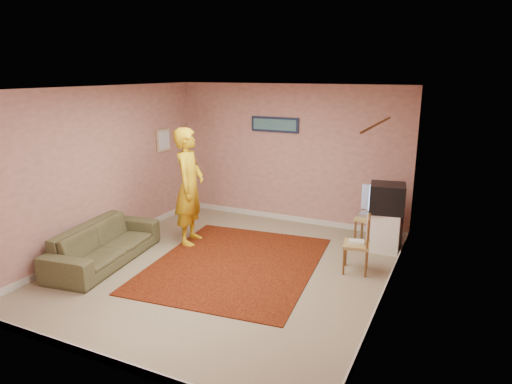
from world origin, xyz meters
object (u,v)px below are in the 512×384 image
at_px(tv_cabinet, 385,231).
at_px(sofa, 104,244).
at_px(chair_a, 371,211).
at_px(person, 189,187).
at_px(crt_tv, 387,198).
at_px(chair_b, 357,238).

distance_m(tv_cabinet, sofa, 4.40).
bearing_deg(chair_a, person, -151.92).
distance_m(crt_tv, chair_a, 0.39).
bearing_deg(chair_b, tv_cabinet, 157.94).
bearing_deg(person, chair_a, -82.20).
relative_size(tv_cabinet, crt_tv, 1.05).
xyz_separation_m(tv_cabinet, sofa, (-3.75, -2.31, -0.03)).
bearing_deg(crt_tv, person, -170.15).
bearing_deg(tv_cabinet, chair_a, 160.74).
bearing_deg(sofa, chair_a, -63.62).
xyz_separation_m(crt_tv, person, (-3.02, -1.04, 0.10)).
bearing_deg(chair_b, crt_tv, 158.22).
xyz_separation_m(crt_tv, chair_b, (-0.22, -1.01, -0.36)).
xyz_separation_m(chair_a, sofa, (-3.49, -2.40, -0.30)).
relative_size(chair_a, sofa, 0.26).
distance_m(crt_tv, sofa, 4.44).
bearing_deg(chair_a, sofa, -139.78).
bearing_deg(person, chair_b, -103.90).
bearing_deg(person, crt_tv, -85.41).
relative_size(tv_cabinet, sofa, 0.32).
distance_m(tv_cabinet, person, 3.26).
xyz_separation_m(crt_tv, chair_a, (-0.25, 0.09, -0.28)).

